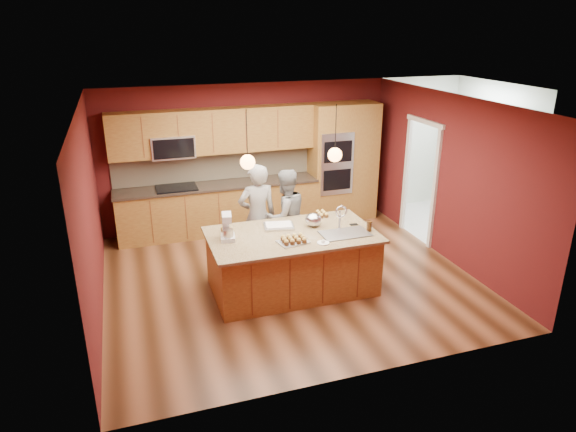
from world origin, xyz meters
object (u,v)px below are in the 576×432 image
object	(u,v)px
person_left	(257,216)
person_right	(285,217)
stand_mixer	(227,229)
island	(293,261)
mixing_bowl	(313,220)

from	to	relation	value
person_left	person_right	distance (m)	0.47
person_right	stand_mixer	world-z (taller)	person_right
island	stand_mixer	bearing A→B (deg)	173.92
stand_mixer	mixing_bowl	xyz separation A→B (m)	(1.32, 0.09, -0.06)
island	person_right	world-z (taller)	person_right
person_left	person_right	xyz separation A→B (m)	(0.46, 0.00, -0.06)
person_left	mixing_bowl	distance (m)	1.00
island	person_right	bearing A→B (deg)	79.17
stand_mixer	island	bearing A→B (deg)	3.97
person_right	stand_mixer	bearing A→B (deg)	22.16
person_right	stand_mixer	size ratio (longest dim) A/B	4.23
island	mixing_bowl	size ratio (longest dim) A/B	9.75
person_right	mixing_bowl	bearing A→B (deg)	90.50
island	person_left	world-z (taller)	person_left
person_right	mixing_bowl	size ratio (longest dim) A/B	6.37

